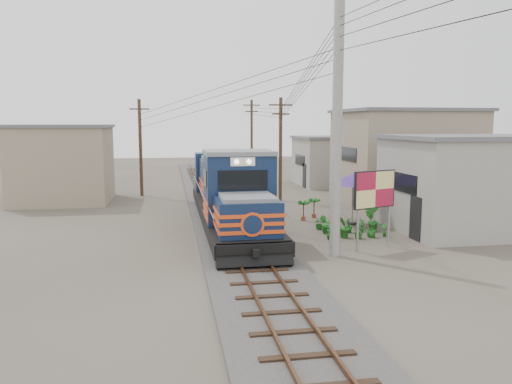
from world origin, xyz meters
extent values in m
plane|color=#473F35|center=(0.00, 0.00, 0.00)|extent=(120.00, 120.00, 0.00)
cube|color=#595651|center=(0.00, 10.00, 0.08)|extent=(3.60, 70.00, 0.16)
cube|color=#51331E|center=(-0.54, 10.00, 0.26)|extent=(0.08, 70.00, 0.12)
cube|color=#51331E|center=(0.54, 10.00, 0.26)|extent=(0.08, 70.00, 0.12)
cube|color=black|center=(0.00, 5.81, 0.77)|extent=(2.90, 16.02, 0.55)
cube|color=black|center=(0.00, 0.81, 0.47)|extent=(2.20, 3.20, 0.65)
cube|color=black|center=(0.00, 10.82, 0.47)|extent=(2.20, 3.20, 0.65)
cube|color=#112140|center=(0.00, -0.39, 1.62)|extent=(2.38, 2.40, 1.50)
cube|color=#112140|center=(0.00, 2.11, 2.42)|extent=(2.85, 2.60, 3.10)
cube|color=slate|center=(0.00, 2.11, 4.03)|extent=(2.90, 2.73, 0.18)
cube|color=black|center=(0.00, 0.80, 2.97)|extent=(2.03, 0.06, 0.80)
cube|color=white|center=(0.00, 0.79, 3.73)|extent=(1.00, 0.06, 0.35)
cube|color=#112140|center=(0.00, 8.32, 2.02)|extent=(2.27, 9.82, 2.30)
cube|color=slate|center=(0.00, 8.32, 3.22)|extent=(2.03, 9.82, 0.18)
cube|color=#F14916|center=(0.00, 5.81, 1.32)|extent=(2.94, 16.02, 0.14)
cube|color=#F14916|center=(0.00, 5.81, 1.62)|extent=(2.94, 16.02, 0.14)
cube|color=#F14916|center=(0.00, 5.81, 1.92)|extent=(2.94, 16.02, 0.14)
cylinder|color=#9E9B93|center=(3.50, -0.50, 5.00)|extent=(0.40, 0.40, 10.00)
cylinder|color=#4C3826|center=(4.50, 14.00, 3.50)|extent=(0.24, 0.24, 7.00)
cube|color=#4C3826|center=(4.50, 14.00, 6.50)|extent=(1.60, 0.10, 0.10)
cube|color=#4C3826|center=(4.50, 14.00, 5.90)|extent=(1.20, 0.10, 0.10)
cylinder|color=#4C3826|center=(4.80, 28.00, 3.75)|extent=(0.24, 0.24, 7.50)
cube|color=#4C3826|center=(4.80, 28.00, 7.00)|extent=(1.60, 0.10, 0.10)
cube|color=#4C3826|center=(4.80, 28.00, 6.40)|extent=(1.20, 0.10, 0.10)
cylinder|color=#4C3826|center=(-5.00, 18.00, 3.50)|extent=(0.24, 0.24, 7.00)
cube|color=#4C3826|center=(-5.00, 18.00, 6.50)|extent=(1.60, 0.10, 0.10)
cube|color=#4C3826|center=(-5.00, 18.00, 5.90)|extent=(1.20, 0.10, 0.10)
cube|color=gray|center=(11.50, 3.00, 2.25)|extent=(7.00, 6.00, 4.50)
cube|color=slate|center=(11.50, 3.00, 4.60)|extent=(7.35, 6.30, 0.20)
cube|color=black|center=(7.98, 3.00, 2.48)|extent=(0.05, 3.00, 0.90)
cube|color=gray|center=(12.50, 12.00, 3.00)|extent=(8.00, 7.00, 6.00)
cube|color=slate|center=(12.50, 12.00, 6.10)|extent=(8.40, 7.35, 0.20)
cube|color=black|center=(8.48, 12.00, 3.30)|extent=(0.05, 3.50, 0.90)
cube|color=gray|center=(11.00, 22.00, 2.00)|extent=(6.00, 6.00, 4.00)
cube|color=slate|center=(11.00, 22.00, 4.10)|extent=(6.30, 6.30, 0.20)
cube|color=black|center=(7.98, 22.00, 2.20)|extent=(0.05, 3.00, 0.90)
cube|color=gray|center=(-10.00, 16.00, 2.50)|extent=(6.00, 6.00, 5.00)
cube|color=slate|center=(-10.00, 16.00, 5.10)|extent=(6.30, 6.30, 0.20)
cube|color=black|center=(-13.02, 16.00, 2.75)|extent=(0.05, 3.00, 0.90)
cylinder|color=#99999E|center=(4.61, -0.10, 1.23)|extent=(0.10, 0.10, 2.45)
cylinder|color=#99999E|center=(6.26, 0.53, 1.23)|extent=(0.10, 0.10, 2.45)
cube|color=black|center=(5.44, 0.22, 2.55)|extent=(2.06, 0.88, 1.57)
cube|color=#A81634|center=(5.44, 0.19, 2.55)|extent=(1.95, 0.81, 1.47)
cylinder|color=black|center=(6.46, 5.37, 0.05)|extent=(0.49, 0.49, 0.10)
cylinder|color=#99999E|center=(6.46, 5.37, 1.24)|extent=(0.05, 0.05, 2.47)
cone|color=#462777|center=(6.46, 5.37, 2.42)|extent=(3.28, 3.28, 0.62)
imported|color=black|center=(5.92, 6.43, 0.76)|extent=(0.65, 0.65, 1.53)
imported|color=#1D641C|center=(4.19, 2.27, 0.47)|extent=(0.54, 0.59, 0.93)
imported|color=#1D641C|center=(4.95, 2.42, 0.51)|extent=(0.70, 0.72, 1.02)
imported|color=#1D641C|center=(5.55, 2.22, 0.32)|extent=(0.59, 0.65, 0.64)
imported|color=#1D641C|center=(6.26, 2.36, 0.41)|extent=(0.64, 0.64, 0.81)
imported|color=#1D641C|center=(6.91, 2.39, 0.33)|extent=(0.37, 0.41, 0.65)
imported|color=#1D641C|center=(4.35, 3.45, 0.44)|extent=(0.53, 0.45, 0.89)
imported|color=#1D641C|center=(4.86, 3.55, 0.44)|extent=(1.03, 1.05, 0.89)
imported|color=#1D641C|center=(5.57, 3.54, 0.36)|extent=(0.43, 0.43, 0.73)
imported|color=#1D641C|center=(6.24, 3.50, 0.33)|extent=(0.42, 0.36, 0.67)
imported|color=#1D641C|center=(6.78, 3.57, 0.56)|extent=(0.70, 0.60, 1.12)
imported|color=#1D641C|center=(4.40, 4.48, 0.30)|extent=(0.66, 0.61, 0.61)
camera|label=1|loc=(-2.88, -19.12, 5.24)|focal=35.00mm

